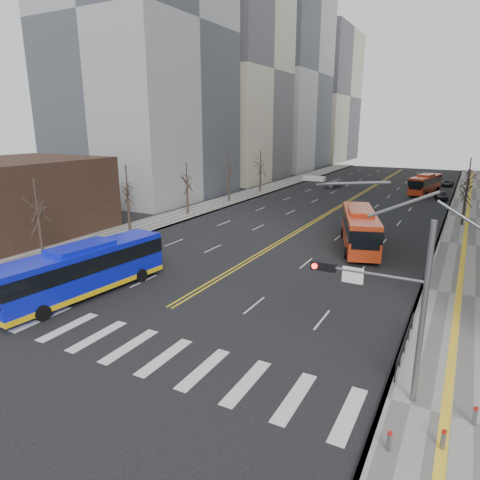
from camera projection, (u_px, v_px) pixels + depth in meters
The scene contains 18 objects.
ground at pixel (113, 341), 23.47m from camera, with size 220.00×220.00×0.00m, color black.
sidewalk_right at pixel (476, 218), 53.72m from camera, with size 7.00×130.00×0.15m, color slate.
sidewalk_left at pixel (239, 197), 69.25m from camera, with size 5.00×130.00×0.15m, color slate.
crosswalk at pixel (113, 341), 23.47m from camera, with size 26.70×4.00×0.01m.
centerline at pixel (356, 197), 70.23m from camera, with size 0.55×100.00×0.01m.
office_towers at pixel (385, 52), 75.40m from camera, with size 83.00×134.00×58.00m.
storefront at pixel (8, 199), 44.48m from camera, with size 14.00×18.00×8.00m.
signal_mast at pixel (388, 291), 17.61m from camera, with size 5.37×0.37×9.39m.
pedestrian_railing at pixel (405, 341), 21.82m from camera, with size 0.06×6.06×1.02m.
bollards at pixel (437, 432), 15.75m from camera, with size 2.87×3.17×0.78m.
street_trees at pixel (264, 178), 54.85m from camera, with size 35.20×47.20×7.60m.
blue_bus at pixel (83, 269), 29.32m from camera, with size 3.91×12.76×3.64m.
red_bus_near at pixel (360, 227), 40.78m from camera, with size 6.24×12.13×3.74m.
red_bus_far at pixel (425, 183), 72.65m from camera, with size 4.40×10.91×3.39m.
car_white at pixel (51, 264), 34.11m from camera, with size 1.58×4.54×1.50m, color silver.
car_dark_mid at pixel (441, 195), 67.18m from camera, with size 1.68×4.19×1.43m, color black.
car_silver at pixel (334, 184), 80.66m from camera, with size 1.87×4.60×1.34m, color #949498.
car_dark_far at pixel (448, 183), 82.08m from camera, with size 1.79×3.88×1.08m, color black.
Camera 1 is at (16.19, -15.37, 11.50)m, focal length 32.00 mm.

